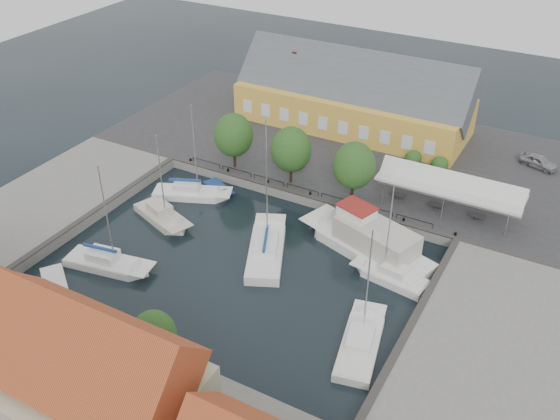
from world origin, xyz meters
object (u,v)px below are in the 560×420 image
object	(u,v)px
center_sailboat	(266,251)
west_boat_b	(162,217)
car_silver	(539,162)
car_red	(295,157)
warehouse	(349,98)
east_boat_c	(360,345)
west_boat_d	(108,264)
launch_nw	(218,190)
east_boat_a	(391,278)
trawler	(370,244)
west_boat_a	(191,194)
launch_sw	(55,285)
tent_canopy	(450,187)

from	to	relation	value
center_sailboat	west_boat_b	bearing A→B (deg)	-179.61
car_silver	car_red	bearing A→B (deg)	134.67
warehouse	car_silver	distance (m)	23.09
east_boat_c	west_boat_b	xyz separation A→B (m)	(-23.99, 6.71, 0.00)
west_boat_d	launch_nw	xyz separation A→B (m)	(1.31, 15.75, -0.18)
car_red	east_boat_a	bearing A→B (deg)	-65.11
trawler	east_boat_c	size ratio (longest dim) A/B	1.29
car_silver	car_red	size ratio (longest dim) A/B	1.14
center_sailboat	west_boat_a	world-z (taller)	center_sailboat
east_boat_a	west_boat_a	world-z (taller)	west_boat_a
west_boat_b	east_boat_c	bearing A→B (deg)	-15.62
east_boat_a	launch_sw	bearing A→B (deg)	-149.68
car_red	west_boat_a	bearing A→B (deg)	-150.02
west_boat_a	west_boat_b	bearing A→B (deg)	-88.64
warehouse	west_boat_d	distance (m)	36.90
car_silver	west_boat_a	xyz separation A→B (m)	(-30.96, -22.28, -1.43)
west_boat_d	east_boat_c	bearing A→B (deg)	4.13
east_boat_a	launch_sw	world-z (taller)	east_boat_a
trawler	launch_sw	world-z (taller)	trawler
warehouse	west_boat_b	distance (m)	28.91
car_red	launch_nw	distance (m)	9.51
warehouse	trawler	world-z (taller)	warehouse
center_sailboat	west_boat_d	bearing A→B (deg)	-143.37
warehouse	west_boat_d	world-z (taller)	warehouse
trawler	west_boat_d	size ratio (longest dim) A/B	1.26
car_red	west_boat_b	world-z (taller)	west_boat_b
warehouse	center_sailboat	distance (m)	28.00
tent_canopy	car_silver	bearing A→B (deg)	65.01
tent_canopy	launch_sw	world-z (taller)	tent_canopy
west_boat_d	launch_nw	size ratio (longest dim) A/B	2.54
trawler	west_boat_d	world-z (taller)	west_boat_d
car_silver	warehouse	bearing A→B (deg)	107.52
east_boat_c	west_boat_a	bearing A→B (deg)	154.21
tent_canopy	west_boat_b	size ratio (longest dim) A/B	1.39
launch_sw	east_boat_c	bearing A→B (deg)	12.80
car_silver	trawler	bearing A→B (deg)	172.47
warehouse	launch_sw	distance (m)	41.42
center_sailboat	launch_sw	size ratio (longest dim) A/B	2.75
west_boat_d	west_boat_a	bearing A→B (deg)	92.51
west_boat_a	west_boat_d	distance (m)	13.36
tent_canopy	west_boat_d	bearing A→B (deg)	-137.48
west_boat_a	trawler	bearing A→B (deg)	-0.35
tent_canopy	east_boat_a	xyz separation A→B (m)	(-1.32, -11.62, -3.42)
tent_canopy	trawler	distance (m)	10.24
launch_sw	west_boat_b	bearing A→B (deg)	82.19
warehouse	west_boat_b	bearing A→B (deg)	-106.05
west_boat_b	launch_nw	distance (m)	7.56
west_boat_d	launch_sw	xyz separation A→B (m)	(-2.19, -4.14, -0.18)
car_silver	west_boat_a	bearing A→B (deg)	143.95
car_silver	car_red	xyz separation A→B (m)	(-24.02, -11.95, -0.10)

